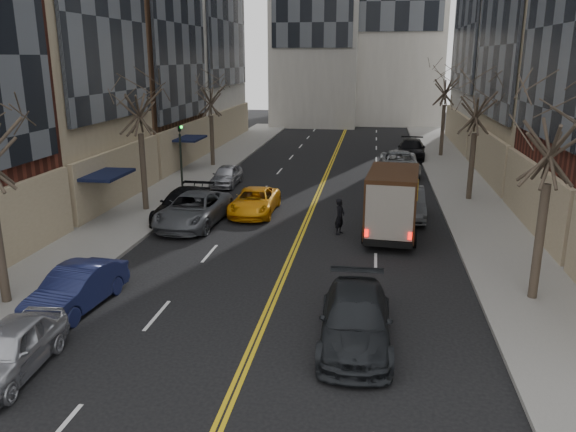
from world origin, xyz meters
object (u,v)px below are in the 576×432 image
at_px(pedestrian, 340,216).
at_px(taxi, 255,202).
at_px(observer_sedan, 356,320).
at_px(ups_truck, 393,202).

bearing_deg(pedestrian, taxi, 81.11).
bearing_deg(observer_sedan, taxi, 112.16).
xyz_separation_m(ups_truck, taxi, (-7.10, 2.73, -0.93)).
xyz_separation_m(observer_sedan, taxi, (-5.81, 13.34, -0.08)).
bearing_deg(ups_truck, observer_sedan, -92.23).
relative_size(observer_sedan, taxi, 1.08).
xyz_separation_m(taxi, pedestrian, (4.69, -2.86, 0.19)).
distance_m(ups_truck, taxi, 7.67).
xyz_separation_m(ups_truck, pedestrian, (-2.41, -0.13, -0.74)).
distance_m(ups_truck, pedestrian, 2.52).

